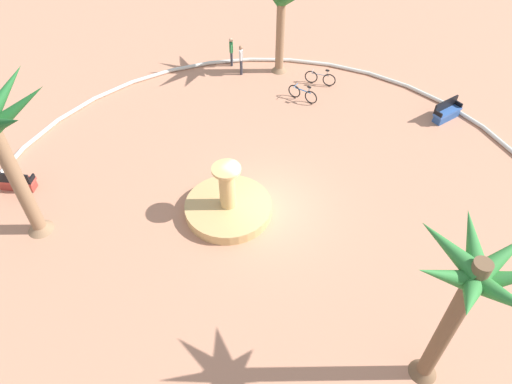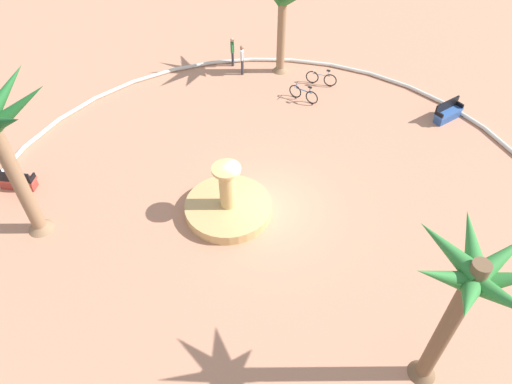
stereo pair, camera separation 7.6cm
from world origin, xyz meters
The scene contains 11 objects.
ground_plane centered at (0.00, 0.00, 0.00)m, with size 80.00×80.00×0.00m, color tan.
plaza_curb centered at (0.00, 0.00, 0.10)m, with size 23.94×23.94×0.20m, color silver.
fountain centered at (1.07, 1.19, 0.33)m, with size 3.50×3.50×2.39m.
palm_tree_near_fountain centered at (6.41, -8.63, 3.82)m, with size 3.60×3.75×5.14m.
palm_tree_by_curb centered at (-7.97, 2.15, 4.37)m, with size 3.38×3.38×5.82m.
bench_west centered at (8.77, 6.04, 0.35)m, with size 1.60×1.32×1.00m.
bench_north centered at (-2.77, -10.54, 0.35)m, with size 0.89×1.67×1.00m.
bicycle_red_frame centered at (3.82, -9.03, 0.38)m, with size 1.62×0.73×0.94m.
bicycle_by_lamppost centered at (3.62, -7.17, 0.38)m, with size 1.72×0.44×0.94m.
person_cyclist_helmet centered at (7.81, -7.04, 0.96)m, with size 0.37×0.43×1.70m.
person_cyclist_photo centered at (8.87, -7.38, 0.92)m, with size 0.39×0.42×1.65m.
Camera 1 is at (-8.26, 10.28, 14.09)m, focal length 33.12 mm.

